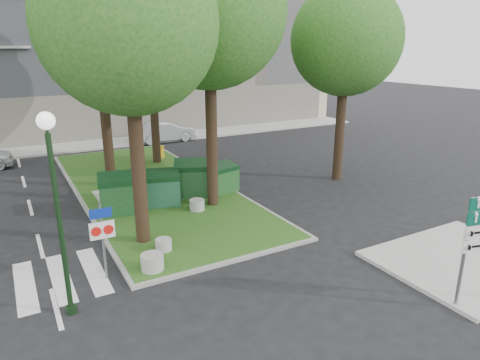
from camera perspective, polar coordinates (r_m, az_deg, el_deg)
ground at (r=12.96m, az=-2.88°, el=-11.25°), size 120.00×120.00×0.00m
median_island at (r=20.00m, az=-11.89°, el=-0.94°), size 6.00×16.00×0.12m
median_kerb at (r=20.01m, az=-11.89°, el=-0.97°), size 6.30×16.30×0.10m
sidewalk_corner at (r=14.67m, az=27.77°, el=-9.54°), size 5.00×4.00×0.12m
building_sidewalk at (r=29.80m, az=-19.05°, el=4.46°), size 42.00×3.00×0.12m
zebra_crossing at (r=13.32m, az=-20.86°, el=-11.61°), size 5.00×3.00×0.01m
apartment_building at (r=36.62m, az=-22.69°, el=18.86°), size 41.00×12.00×16.00m
tree_median_near_left at (r=13.33m, az=-14.59°, el=21.64°), size 5.20×5.20×10.53m
tree_median_mid at (r=19.74m, az=-18.31°, el=18.76°), size 4.80×4.80×9.99m
tree_median_far at (r=23.55m, az=-12.03°, el=22.12°), size 5.80×5.80×11.93m
tree_street_right at (r=20.81m, az=14.14°, el=18.98°), size 5.00×5.00×10.06m
dumpster_a at (r=16.90m, az=-15.54°, el=-1.78°), size 1.83×1.44×1.52m
dumpster_b at (r=17.39m, az=-10.47°, el=-1.12°), size 1.73×1.43×1.39m
dumpster_c at (r=18.22m, az=-6.11°, el=0.17°), size 1.97×1.71×1.54m
dumpster_d at (r=18.64m, az=-2.49°, el=0.24°), size 1.57×1.27×1.28m
bollard_left at (r=12.61m, az=-11.62°, el=-10.66°), size 0.64×0.64×0.46m
bollard_right at (r=16.73m, az=-5.76°, el=-3.31°), size 0.58×0.58×0.42m
bollard_mid at (r=13.69m, az=-10.16°, el=-8.46°), size 0.51×0.51×0.36m
litter_bin at (r=24.93m, az=-10.54°, el=3.71°), size 0.39×0.39×0.69m
street_lamp at (r=10.36m, az=-23.37°, el=-1.64°), size 0.39×0.39×4.90m
traffic_sign_pole at (r=12.22m, az=-17.90°, el=-6.52°), size 0.67×0.07×2.23m
car_silver at (r=29.74m, az=-10.01°, el=6.37°), size 4.26×1.60×1.39m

